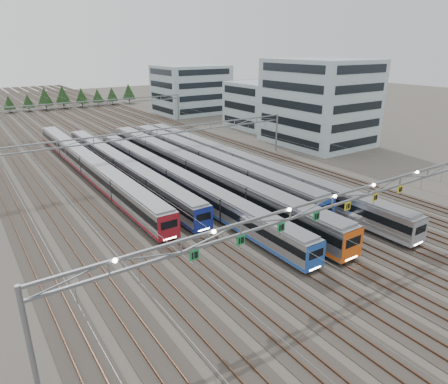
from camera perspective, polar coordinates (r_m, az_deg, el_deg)
ground at (r=43.65m, az=14.35°, el=-10.23°), size 400.00×400.00×0.00m
track_bed at (r=129.12m, az=-20.96°, el=9.88°), size 54.00×260.00×5.42m
train_a at (r=73.58m, az=-18.78°, el=3.68°), size 2.84×62.14×3.70m
train_b at (r=71.27m, az=-14.43°, el=3.55°), size 2.72×54.62×3.54m
train_c at (r=63.29m, az=-7.13°, el=1.91°), size 2.65×60.43×3.45m
train_d at (r=66.42m, az=-4.26°, el=3.18°), size 3.12×64.88×4.07m
train_e at (r=71.42m, az=-2.50°, el=4.46°), size 3.16×56.28×4.13m
train_f at (r=70.96m, az=2.18°, el=4.16°), size 2.81×68.22×3.66m
gantry_near at (r=40.51m, az=15.29°, el=-1.61°), size 56.36×0.61×8.08m
gantry_mid at (r=72.12m, az=-9.51°, el=7.69°), size 56.36×0.36×8.00m
gantry_far at (r=114.01m, az=-19.38°, el=11.37°), size 56.36×0.36×8.00m
depot_bldg_south at (r=95.91m, az=13.38°, el=12.35°), size 18.00×22.00×18.94m
depot_bldg_mid at (r=113.67m, az=5.09°, el=12.27°), size 14.00×16.00×12.34m
depot_bldg_north at (r=139.02m, az=-4.71°, el=14.39°), size 22.00×18.00×15.62m
treeline at (r=157.55m, az=-26.50°, el=11.77°), size 81.20×5.60×7.02m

